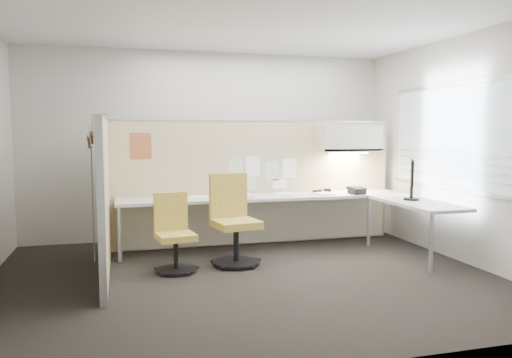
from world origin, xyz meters
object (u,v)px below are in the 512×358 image
object	(u,v)px
monitor	(412,177)
phone	(357,190)
chair_left	(174,235)
chair_right	(233,223)
desk	(292,206)

from	to	relation	value
monitor	phone	size ratio (longest dim) A/B	2.08
monitor	chair_left	bearing A→B (deg)	119.31
chair_right	chair_left	bearing A→B (deg)	179.74
desk	chair_right	distance (m)	1.08
chair_left	chair_right	world-z (taller)	chair_right
chair_right	monitor	distance (m)	2.38
desk	chair_right	size ratio (longest dim) A/B	3.69
chair_left	phone	size ratio (longest dim) A/B	3.58
chair_right	phone	size ratio (longest dim) A/B	4.36
phone	chair_left	bearing A→B (deg)	179.66
desk	chair_right	world-z (taller)	chair_right
chair_left	phone	distance (m)	2.74
phone	desk	bearing A→B (deg)	165.15
chair_left	phone	bearing A→B (deg)	4.61
desk	chair_left	size ratio (longest dim) A/B	4.49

